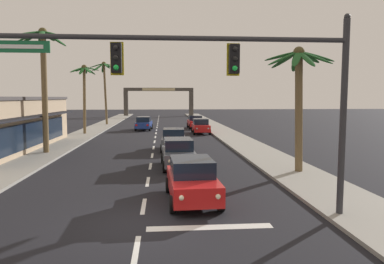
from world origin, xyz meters
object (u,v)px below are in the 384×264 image
(sedan_parked_mid_kerb, at_px, (201,126))
(town_gateway_arch, at_px, (159,98))
(palm_left_farthest, at_px, (105,77))
(palm_right_second, at_px, (299,84))
(sedan_third_in_queue, at_px, (178,153))
(palm_left_third, at_px, (84,83))
(traffic_signal_mast, at_px, (236,75))
(sedan_fifth_in_queue, at_px, (174,139))
(sedan_oncoming_far, at_px, (144,123))
(sedan_lead_at_stop_bar, at_px, (192,180))
(palm_left_second, at_px, (44,68))
(sedan_parked_nearest_kerb, at_px, (195,122))

(sedan_parked_mid_kerb, relative_size, town_gateway_arch, 0.30)
(palm_left_farthest, height_order, palm_right_second, palm_left_farthest)
(sedan_third_in_queue, relative_size, palm_left_third, 0.59)
(traffic_signal_mast, distance_m, sedan_fifth_in_queue, 16.72)
(sedan_third_in_queue, height_order, palm_right_second, palm_right_second)
(sedan_third_in_queue, relative_size, sedan_oncoming_far, 0.99)
(sedan_lead_at_stop_bar, relative_size, palm_left_farthest, 0.49)
(palm_left_second, bearing_deg, sedan_third_in_queue, -31.45)
(sedan_parked_nearest_kerb, distance_m, palm_right_second, 29.11)
(town_gateway_arch, bearing_deg, sedan_lead_at_stop_bar, -88.34)
(sedan_lead_at_stop_bar, bearing_deg, palm_left_third, 110.09)
(sedan_oncoming_far, relative_size, palm_right_second, 0.67)
(traffic_signal_mast, xyz_separation_m, sedan_parked_nearest_kerb, (1.95, 35.70, -3.96))
(palm_left_third, bearing_deg, sedan_lead_at_stop_bar, -69.91)
(traffic_signal_mast, distance_m, sedan_oncoming_far, 34.25)
(sedan_third_in_queue, bearing_deg, palm_left_second, 148.55)
(sedan_lead_at_stop_bar, distance_m, palm_left_second, 16.60)
(town_gateway_arch, bearing_deg, sedan_parked_nearest_kerb, -80.87)
(sedan_lead_at_stop_bar, distance_m, town_gateway_arch, 64.92)
(palm_right_second, bearing_deg, palm_left_third, 125.93)
(sedan_lead_at_stop_bar, relative_size, sedan_oncoming_far, 1.00)
(sedan_parked_mid_kerb, bearing_deg, palm_left_farthest, 133.52)
(sedan_oncoming_far, bearing_deg, palm_right_second, -70.43)
(sedan_lead_at_stop_bar, xyz_separation_m, palm_left_second, (-9.47, 12.55, 5.33))
(traffic_signal_mast, relative_size, palm_right_second, 1.70)
(palm_left_third, height_order, palm_right_second, palm_left_third)
(sedan_parked_nearest_kerb, relative_size, sedan_parked_mid_kerb, 1.00)
(sedan_lead_at_stop_bar, height_order, sedan_parked_mid_kerb, same)
(traffic_signal_mast, xyz_separation_m, sedan_lead_at_stop_bar, (-1.23, 2.37, -3.96))
(sedan_parked_nearest_kerb, bearing_deg, town_gateway_arch, 99.13)
(sedan_oncoming_far, height_order, sedan_parked_nearest_kerb, same)
(sedan_oncoming_far, distance_m, palm_right_second, 28.60)
(palm_left_second, xyz_separation_m, palm_right_second, (15.50, -7.92, -1.38))
(sedan_third_in_queue, xyz_separation_m, town_gateway_arch, (-1.65, 57.91, 3.18))
(palm_left_second, height_order, town_gateway_arch, palm_left_second)
(palm_left_second, bearing_deg, sedan_lead_at_stop_bar, -52.96)
(palm_left_third, xyz_separation_m, town_gateway_arch, (7.68, 38.67, -1.62))
(palm_right_second, bearing_deg, traffic_signal_mast, -124.42)
(palm_left_second, xyz_separation_m, town_gateway_arch, (7.59, 52.26, -2.15))
(sedan_parked_nearest_kerb, bearing_deg, sedan_third_in_queue, -97.36)
(sedan_fifth_in_queue, relative_size, town_gateway_arch, 0.30)
(palm_left_third, bearing_deg, sedan_third_in_queue, -64.14)
(traffic_signal_mast, relative_size, sedan_lead_at_stop_bar, 2.55)
(sedan_third_in_queue, bearing_deg, sedan_lead_at_stop_bar, -88.05)
(sedan_oncoming_far, bearing_deg, sedan_fifth_in_queue, -79.74)
(sedan_third_in_queue, xyz_separation_m, sedan_parked_mid_kerb, (3.40, 19.53, 0.00))
(sedan_third_in_queue, bearing_deg, sedan_parked_mid_kerb, 80.11)
(sedan_lead_at_stop_bar, xyz_separation_m, sedan_parked_nearest_kerb, (3.18, 33.33, 0.00))
(palm_left_third, bearing_deg, town_gateway_arch, 78.77)
(palm_left_farthest, bearing_deg, sedan_lead_at_stop_bar, -76.62)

